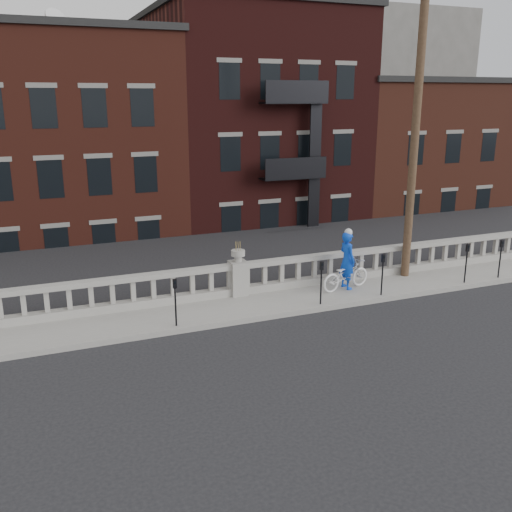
{
  "coord_description": "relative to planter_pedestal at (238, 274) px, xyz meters",
  "views": [
    {
      "loc": [
        -6.02,
        -12.32,
        6.3
      ],
      "look_at": [
        0.31,
        3.2,
        1.59
      ],
      "focal_mm": 40.0,
      "sensor_mm": 36.0,
      "label": 1
    }
  ],
  "objects": [
    {
      "name": "ground",
      "position": [
        0.0,
        -3.95,
        -0.83
      ],
      "size": [
        120.0,
        120.0,
        0.0
      ],
      "primitive_type": "plane",
      "color": "black",
      "rests_on": "ground"
    },
    {
      "name": "sidewalk",
      "position": [
        0.0,
        -0.95,
        -0.76
      ],
      "size": [
        32.0,
        2.2,
        0.15
      ],
      "primitive_type": "cube",
      "color": "gray",
      "rests_on": "ground"
    },
    {
      "name": "balustrade",
      "position": [
        0.0,
        0.0,
        -0.19
      ],
      "size": [
        28.0,
        0.34,
        1.03
      ],
      "color": "gray",
      "rests_on": "sidewalk"
    },
    {
      "name": "planter_pedestal",
      "position": [
        0.0,
        0.0,
        0.0
      ],
      "size": [
        0.55,
        0.55,
        1.76
      ],
      "color": "gray",
      "rests_on": "sidewalk"
    },
    {
      "name": "lower_level",
      "position": [
        0.56,
        19.09,
        1.8
      ],
      "size": [
        80.0,
        44.0,
        20.8
      ],
      "color": "#605E59",
      "rests_on": "ground"
    },
    {
      "name": "utility_pole",
      "position": [
        6.2,
        -0.35,
        4.41
      ],
      "size": [
        1.6,
        0.28,
        10.0
      ],
      "color": "#422D1E",
      "rests_on": "sidewalk"
    },
    {
      "name": "parking_meter_a",
      "position": [
        -2.51,
        -1.8,
        0.17
      ],
      "size": [
        0.1,
        0.09,
        1.36
      ],
      "color": "black",
      "rests_on": "sidewalk"
    },
    {
      "name": "parking_meter_b",
      "position": [
        2.02,
        -1.8,
        0.17
      ],
      "size": [
        0.1,
        0.09,
        1.36
      ],
      "color": "black",
      "rests_on": "sidewalk"
    },
    {
      "name": "parking_meter_c",
      "position": [
        4.22,
        -1.8,
        0.17
      ],
      "size": [
        0.1,
        0.09,
        1.36
      ],
      "color": "black",
      "rests_on": "sidewalk"
    },
    {
      "name": "parking_meter_d",
      "position": [
        7.59,
        -1.8,
        0.17
      ],
      "size": [
        0.1,
        0.09,
        1.36
      ],
      "color": "black",
      "rests_on": "sidewalk"
    },
    {
      "name": "parking_meter_e",
      "position": [
        9.09,
        -1.8,
        0.17
      ],
      "size": [
        0.1,
        0.09,
        1.36
      ],
      "color": "black",
      "rests_on": "sidewalk"
    },
    {
      "name": "bicycle",
      "position": [
        3.45,
        -0.85,
        -0.18
      ],
      "size": [
        1.98,
        1.02,
        0.99
      ],
      "primitive_type": "imported",
      "rotation": [
        0.0,
        0.0,
        1.77
      ],
      "color": "silver",
      "rests_on": "sidewalk"
    },
    {
      "name": "cyclist",
      "position": [
        3.54,
        -0.77,
        0.28
      ],
      "size": [
        0.5,
        0.72,
        1.92
      ],
      "primitive_type": "imported",
      "rotation": [
        0.0,
        0.0,
        1.63
      ],
      "color": "blue",
      "rests_on": "sidewalk"
    }
  ]
}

